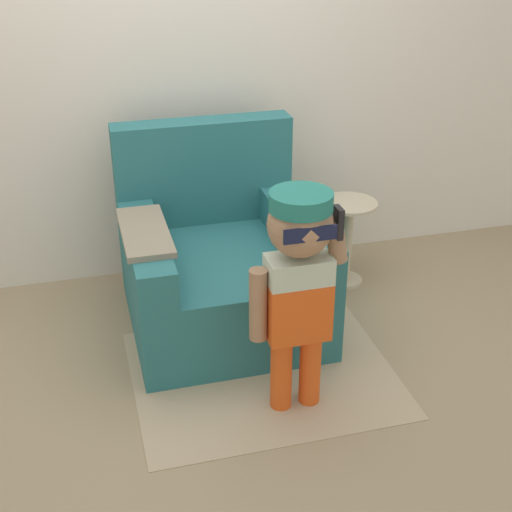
% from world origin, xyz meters
% --- Properties ---
extents(ground_plane, '(10.00, 10.00, 0.00)m').
position_xyz_m(ground_plane, '(0.00, 0.00, 0.00)').
color(ground_plane, '#998466').
extents(wall_back, '(10.00, 0.05, 2.60)m').
position_xyz_m(wall_back, '(0.00, 0.85, 1.30)').
color(wall_back, silver).
rests_on(wall_back, ground_plane).
extents(armchair, '(0.98, 1.02, 0.98)m').
position_xyz_m(armchair, '(0.09, 0.20, 0.32)').
color(armchair, '#286B70').
rests_on(armchair, ground_plane).
extents(person_child, '(0.42, 0.31, 1.02)m').
position_xyz_m(person_child, '(0.25, -0.61, 0.68)').
color(person_child, '#E05119').
rests_on(person_child, ground_plane).
extents(side_table, '(0.31, 0.31, 0.51)m').
position_xyz_m(side_table, '(0.88, 0.38, 0.31)').
color(side_table, beige).
rests_on(side_table, ground_plane).
extents(rug, '(1.23, 1.02, 0.01)m').
position_xyz_m(rug, '(0.17, -0.36, 0.00)').
color(rug, tan).
rests_on(rug, ground_plane).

